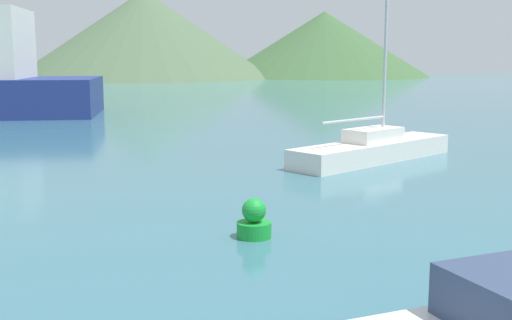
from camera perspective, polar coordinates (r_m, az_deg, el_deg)
sailboat_inner at (r=24.42m, az=10.36°, el=1.07°), size 7.82×4.82×8.66m
buoy_marker at (r=13.96m, az=-0.18°, el=-5.48°), size 0.76×0.76×0.87m
hill_east at (r=114.78m, az=-9.85°, el=10.94°), size 44.77×44.77×14.97m
hill_far_east at (r=121.64m, az=6.07°, el=10.21°), size 38.83×38.83×11.95m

